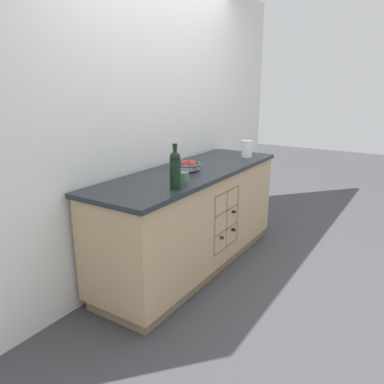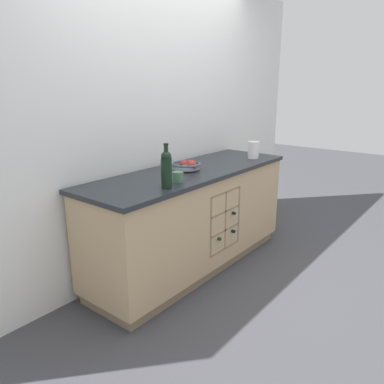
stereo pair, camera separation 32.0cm
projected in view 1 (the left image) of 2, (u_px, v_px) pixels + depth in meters
ground_plane at (192, 265)px, 3.39m from camera, size 14.00×14.00×0.00m
back_wall at (155, 121)px, 3.23m from camera, size 4.46×0.06×2.55m
kitchen_island at (192, 219)px, 3.27m from camera, size 2.10×0.66×0.89m
fruit_bowl at (187, 165)px, 3.12m from camera, size 0.25×0.25×0.09m
white_pitcher at (247, 148)px, 3.67m from camera, size 0.17×0.11×0.16m
ceramic_mug at (184, 177)px, 2.74m from camera, size 0.11×0.08×0.08m
standing_wine_bottle at (175, 169)px, 2.54m from camera, size 0.08×0.08×0.31m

